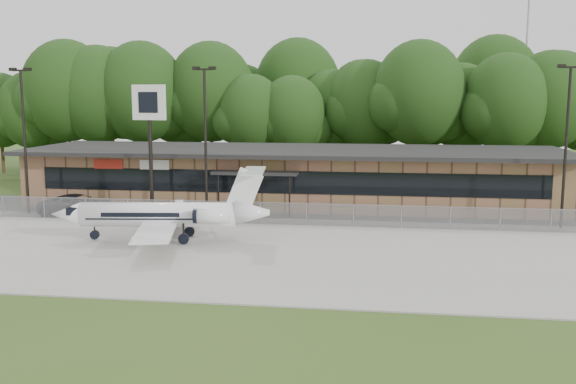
# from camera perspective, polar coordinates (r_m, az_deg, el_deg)

# --- Properties ---
(ground) EXTENTS (160.00, 160.00, 0.00)m
(ground) POSITION_cam_1_polar(r_m,az_deg,el_deg) (27.35, -6.15, -9.26)
(ground) COLOR #304E1C
(ground) RESTS_ON ground
(apron) EXTENTS (64.00, 18.00, 0.08)m
(apron) POSITION_cam_1_polar(r_m,az_deg,el_deg) (34.85, -2.92, -5.23)
(apron) COLOR #9E9B93
(apron) RESTS_ON ground
(parking_lot) EXTENTS (50.00, 9.00, 0.06)m
(parking_lot) POSITION_cam_1_polar(r_m,az_deg,el_deg) (45.95, -0.19, -1.85)
(parking_lot) COLOR #383835
(parking_lot) RESTS_ON ground
(terminal) EXTENTS (41.00, 11.65, 4.30)m
(terminal) POSITION_cam_1_polar(r_m,az_deg,el_deg) (49.97, 0.53, 1.49)
(terminal) COLOR #906148
(terminal) RESTS_ON ground
(fence) EXTENTS (46.00, 0.04, 1.52)m
(fence) POSITION_cam_1_polar(r_m,az_deg,el_deg) (41.44, -1.09, -1.95)
(fence) COLOR gray
(fence) RESTS_ON ground
(treeline) EXTENTS (72.00, 12.00, 15.00)m
(treeline) POSITION_cam_1_polar(r_m,az_deg,el_deg) (67.53, 2.57, 7.87)
(treeline) COLOR #223C13
(treeline) RESTS_ON ground
(radio_mast) EXTENTS (0.20, 0.20, 25.00)m
(radio_mast) POSITION_cam_1_polar(r_m,az_deg,el_deg) (74.95, 20.40, 11.24)
(radio_mast) COLOR gray
(radio_mast) RESTS_ON ground
(light_pole_left) EXTENTS (1.55, 0.30, 10.23)m
(light_pole_left) POSITION_cam_1_polar(r_m,az_deg,el_deg) (48.43, -22.42, 5.13)
(light_pole_left) COLOR black
(light_pole_left) RESTS_ON ground
(light_pole_mid) EXTENTS (1.55, 0.30, 10.23)m
(light_pole_mid) POSITION_cam_1_polar(r_m,az_deg,el_deg) (43.34, -7.36, 5.37)
(light_pole_mid) COLOR black
(light_pole_mid) RESTS_ON ground
(light_pole_right) EXTENTS (1.55, 0.30, 10.23)m
(light_pole_right) POSITION_cam_1_polar(r_m,az_deg,el_deg) (43.34, 23.53, 4.73)
(light_pole_right) COLOR black
(light_pole_right) RESTS_ON ground
(business_jet) EXTENTS (12.69, 11.34, 4.27)m
(business_jet) POSITION_cam_1_polar(r_m,az_deg,el_deg) (37.43, -10.76, -2.08)
(business_jet) COLOR white
(business_jet) RESTS_ON ground
(suv) EXTENTS (5.53, 2.78, 1.50)m
(suv) POSITION_cam_1_polar(r_m,az_deg,el_deg) (47.06, -18.13, -1.14)
(suv) COLOR #2D2E30
(suv) RESTS_ON ground
(pole_sign) EXTENTS (2.39, 0.51, 9.07)m
(pole_sign) POSITION_cam_1_polar(r_m,az_deg,el_deg) (44.79, -12.22, 6.59)
(pole_sign) COLOR black
(pole_sign) RESTS_ON ground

